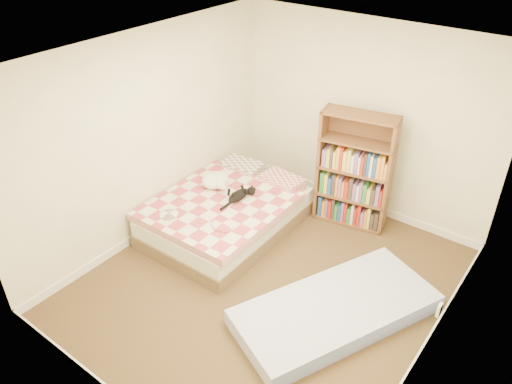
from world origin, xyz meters
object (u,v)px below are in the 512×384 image
Objects in this scene: black_cat at (240,194)px; floor_mattress at (336,310)px; bed at (228,212)px; white_dog at (215,181)px; bookshelf at (354,184)px.

floor_mattress is at bearing 3.12° from black_cat.
black_cat is (-1.71, 0.59, 0.44)m from floor_mattress.
black_cat reaches higher than bed.
bed is 0.43m from white_dog.
bookshelf reaches higher than bed.
bookshelf is (1.15, 1.09, 0.31)m from bed.
black_cat is (-1.00, -1.04, -0.02)m from bookshelf.
white_dog is (-0.42, 0.03, 0.03)m from black_cat.
white_dog is at bearing -172.08° from floor_mattress.
black_cat is 1.22× the size of white_dog.
white_dog is (-2.13, 0.61, 0.47)m from floor_mattress.
white_dog is (-0.28, 0.08, 0.32)m from bed.
floor_mattress is at bearing -77.42° from bookshelf.
bookshelf reaches higher than floor_mattress.
bed is 1.93m from floor_mattress.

